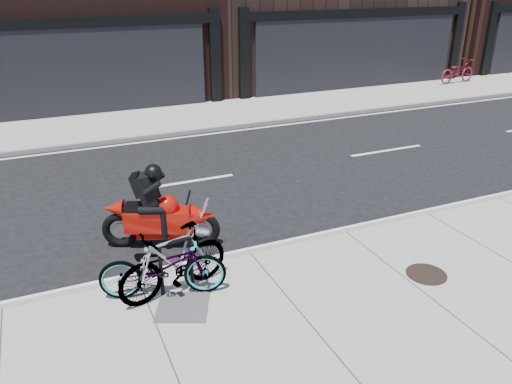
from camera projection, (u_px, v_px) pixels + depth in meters
name	position (u px, v px, depth m)	size (l,w,h in m)	color
ground	(214.00, 215.00, 10.57)	(120.00, 120.00, 0.00)	black
sidewalk_near	(343.00, 368.00, 6.35)	(60.00, 6.00, 0.13)	gray
sidewalk_far	(139.00, 122.00, 17.06)	(60.00, 3.50, 0.13)	gray
bike_rack	(176.00, 261.00, 7.58)	(0.54, 0.09, 0.91)	black
bicycle_front	(163.00, 266.00, 7.51)	(0.67, 1.91, 1.01)	gray
bicycle_rear	(174.00, 261.00, 7.56)	(0.52, 1.84, 1.10)	gray
motorcycle	(165.00, 214.00, 9.10)	(2.07, 1.16, 1.63)	black
bicycle_far	(457.00, 71.00, 22.89)	(0.70, 2.02, 1.06)	maroon
manhole_cover	(426.00, 274.00, 8.21)	(0.66, 0.66, 0.01)	black
utility_grate	(183.00, 307.00, 7.40)	(0.75, 0.75, 0.01)	#505053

